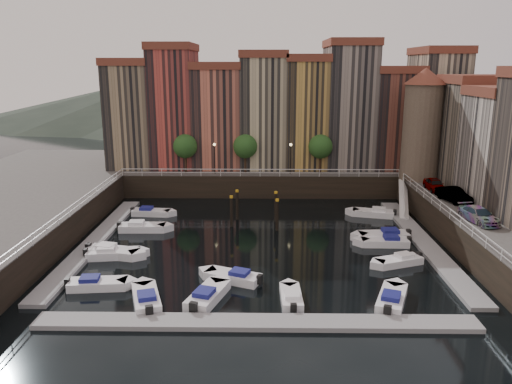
{
  "coord_description": "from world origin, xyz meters",
  "views": [
    {
      "loc": [
        0.43,
        -47.47,
        17.0
      ],
      "look_at": [
        -0.35,
        4.0,
        3.94
      ],
      "focal_mm": 35.0,
      "sensor_mm": 36.0,
      "label": 1
    }
  ],
  "objects_px": {
    "car_b": "(454,196)",
    "boat_left_2": "(112,252)",
    "boat_left_1": "(112,254)",
    "car_a": "(435,185)",
    "corner_tower": "(422,123)",
    "gangway": "(404,197)",
    "boat_left_0": "(96,284)",
    "car_c": "(479,216)",
    "mooring_pilings": "(255,210)"
  },
  "relations": [
    {
      "from": "corner_tower",
      "to": "gangway",
      "type": "bearing_deg",
      "value": -122.8
    },
    {
      "from": "corner_tower",
      "to": "car_b",
      "type": "xyz_separation_m",
      "value": [
        0.43,
        -11.09,
        -6.43
      ]
    },
    {
      "from": "gangway",
      "to": "mooring_pilings",
      "type": "bearing_deg",
      "value": -164.19
    },
    {
      "from": "gangway",
      "to": "boat_left_2",
      "type": "relative_size",
      "value": 1.56
    },
    {
      "from": "mooring_pilings",
      "to": "car_a",
      "type": "height_order",
      "value": "car_a"
    },
    {
      "from": "corner_tower",
      "to": "boat_left_0",
      "type": "xyz_separation_m",
      "value": [
        -32.67,
        -25.98,
        -9.83
      ]
    },
    {
      "from": "boat_left_0",
      "to": "car_b",
      "type": "xyz_separation_m",
      "value": [
        33.1,
        14.89,
        3.39
      ]
    },
    {
      "from": "boat_left_0",
      "to": "boat_left_1",
      "type": "xyz_separation_m",
      "value": [
        -0.67,
        6.45,
        0.02
      ]
    },
    {
      "from": "corner_tower",
      "to": "boat_left_2",
      "type": "relative_size",
      "value": 2.59
    },
    {
      "from": "car_a",
      "to": "car_b",
      "type": "distance_m",
      "value": 4.97
    },
    {
      "from": "mooring_pilings",
      "to": "car_b",
      "type": "distance_m",
      "value": 21.05
    },
    {
      "from": "boat_left_2",
      "to": "car_b",
      "type": "xyz_separation_m",
      "value": [
        33.93,
        8.04,
        3.36
      ]
    },
    {
      "from": "boat_left_1",
      "to": "car_b",
      "type": "relative_size",
      "value": 1.11
    },
    {
      "from": "car_b",
      "to": "mooring_pilings",
      "type": "bearing_deg",
      "value": 161.04
    },
    {
      "from": "corner_tower",
      "to": "boat_left_1",
      "type": "distance_m",
      "value": 39.86
    },
    {
      "from": "car_b",
      "to": "car_a",
      "type": "bearing_deg",
      "value": 79.66
    },
    {
      "from": "boat_left_0",
      "to": "car_a",
      "type": "distance_m",
      "value": 38.43
    },
    {
      "from": "gangway",
      "to": "car_a",
      "type": "bearing_deg",
      "value": -28.81
    },
    {
      "from": "corner_tower",
      "to": "boat_left_0",
      "type": "distance_m",
      "value": 42.88
    },
    {
      "from": "mooring_pilings",
      "to": "boat_left_1",
      "type": "height_order",
      "value": "mooring_pilings"
    },
    {
      "from": "gangway",
      "to": "boat_left_1",
      "type": "height_order",
      "value": "gangway"
    },
    {
      "from": "boat_left_2",
      "to": "car_a",
      "type": "xyz_separation_m",
      "value": [
        33.57,
        13.0,
        3.31
      ]
    },
    {
      "from": "corner_tower",
      "to": "mooring_pilings",
      "type": "relative_size",
      "value": 2.62
    },
    {
      "from": "mooring_pilings",
      "to": "boat_left_1",
      "type": "bearing_deg",
      "value": -142.01
    },
    {
      "from": "mooring_pilings",
      "to": "car_a",
      "type": "relative_size",
      "value": 1.26
    },
    {
      "from": "gangway",
      "to": "boat_left_0",
      "type": "relative_size",
      "value": 1.72
    },
    {
      "from": "boat_left_1",
      "to": "car_b",
      "type": "xyz_separation_m",
      "value": [
        33.77,
        8.44,
        3.37
      ]
    },
    {
      "from": "corner_tower",
      "to": "gangway",
      "type": "relative_size",
      "value": 1.66
    },
    {
      "from": "corner_tower",
      "to": "car_a",
      "type": "height_order",
      "value": "corner_tower"
    },
    {
      "from": "boat_left_2",
      "to": "gangway",
      "type": "bearing_deg",
      "value": 39.86
    },
    {
      "from": "car_c",
      "to": "gangway",
      "type": "bearing_deg",
      "value": 89.65
    },
    {
      "from": "boat_left_1",
      "to": "boat_left_0",
      "type": "bearing_deg",
      "value": -91.93
    },
    {
      "from": "corner_tower",
      "to": "car_b",
      "type": "bearing_deg",
      "value": -87.77
    },
    {
      "from": "boat_left_1",
      "to": "boat_left_2",
      "type": "xyz_separation_m",
      "value": [
        -0.16,
        0.4,
        0.02
      ]
    },
    {
      "from": "car_b",
      "to": "boat_left_2",
      "type": "bearing_deg",
      "value": 178.81
    },
    {
      "from": "corner_tower",
      "to": "car_a",
      "type": "distance_m",
      "value": 8.93
    },
    {
      "from": "boat_left_2",
      "to": "car_b",
      "type": "height_order",
      "value": "car_b"
    },
    {
      "from": "boat_left_0",
      "to": "boat_left_2",
      "type": "distance_m",
      "value": 6.9
    },
    {
      "from": "car_c",
      "to": "corner_tower",
      "type": "bearing_deg",
      "value": 77.49
    },
    {
      "from": "gangway",
      "to": "car_c",
      "type": "relative_size",
      "value": 1.76
    },
    {
      "from": "boat_left_1",
      "to": "car_a",
      "type": "bearing_deg",
      "value": 14.01
    },
    {
      "from": "mooring_pilings",
      "to": "boat_left_0",
      "type": "relative_size",
      "value": 1.09
    },
    {
      "from": "car_a",
      "to": "gangway",
      "type": "bearing_deg",
      "value": 150.95
    },
    {
      "from": "car_c",
      "to": "boat_left_2",
      "type": "bearing_deg",
      "value": 168.87
    },
    {
      "from": "car_a",
      "to": "boat_left_0",
      "type": "bearing_deg",
      "value": -149.0
    },
    {
      "from": "mooring_pilings",
      "to": "car_b",
      "type": "xyz_separation_m",
      "value": [
        20.88,
        -1.62,
        2.11
      ]
    },
    {
      "from": "car_b",
      "to": "car_c",
      "type": "relative_size",
      "value": 0.98
    },
    {
      "from": "mooring_pilings",
      "to": "boat_left_2",
      "type": "height_order",
      "value": "mooring_pilings"
    },
    {
      "from": "gangway",
      "to": "car_c",
      "type": "xyz_separation_m",
      "value": [
        3.03,
        -13.59,
        1.77
      ]
    },
    {
      "from": "corner_tower",
      "to": "boat_left_1",
      "type": "bearing_deg",
      "value": -149.63
    }
  ]
}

